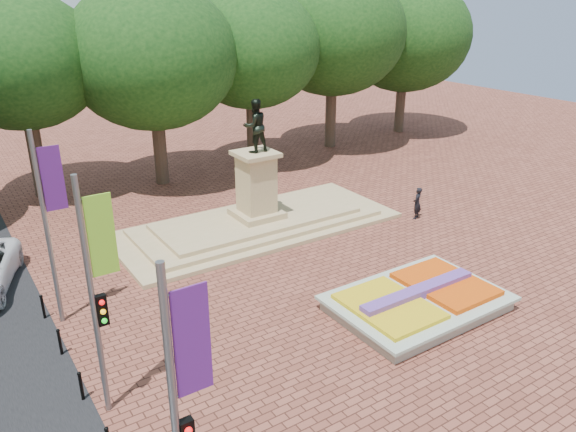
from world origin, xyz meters
name	(u,v)px	position (x,y,z in m)	size (l,w,h in m)	color
ground	(361,294)	(0.00, 0.00, 0.00)	(90.00, 90.00, 0.00)	brown
flower_bed	(418,301)	(1.03, -2.00, 0.38)	(6.30, 4.30, 0.91)	gray
monument	(257,211)	(0.00, 8.00, 0.88)	(14.00, 6.00, 6.40)	tan
tree_row_back	(205,66)	(2.33, 18.00, 6.67)	(44.80, 8.80, 10.43)	#35291D
banner_poles	(99,293)	(-10.08, -1.31, 3.88)	(0.88, 11.17, 7.00)	slate
bollard_row	(94,411)	(-10.70, -1.50, 0.53)	(0.12, 13.12, 0.98)	black
pedestrian	(417,203)	(7.51, 4.47, 0.84)	(0.61, 0.40, 1.68)	black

